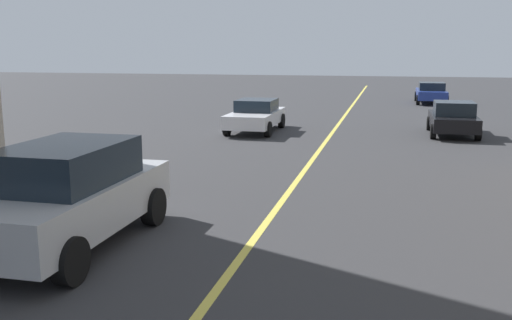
{
  "coord_description": "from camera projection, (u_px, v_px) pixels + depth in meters",
  "views": [
    {
      "loc": [
        3.55,
        -2.4,
        3.52
      ],
      "look_at": [
        14.76,
        0.26,
        1.27
      ],
      "focal_mm": 40.02,
      "sensor_mm": 36.0,
      "label": 1
    }
  ],
  "objects": [
    {
      "name": "car_blue_parked_b",
      "position": [
        431.0,
        92.0,
        37.25
      ],
      "size": [
        4.4,
        1.95,
        1.37
      ],
      "color": "navy",
      "rests_on": "ground_plane"
    },
    {
      "name": "lane_centre_line",
      "position": [
        305.0,
        169.0,
        16.93
      ],
      "size": [
        80.0,
        0.16,
        0.01
      ],
      "color": "#D8C64C",
      "rests_on": "ground_plane"
    },
    {
      "name": "car_white_trailing",
      "position": [
        256.0,
        115.0,
        24.56
      ],
      "size": [
        4.4,
        1.95,
        1.37
      ],
      "color": "silver",
      "rests_on": "ground_plane"
    },
    {
      "name": "car_black_oncoming",
      "position": [
        453.0,
        118.0,
        23.45
      ],
      "size": [
        3.9,
        1.89,
        1.4
      ],
      "color": "black",
      "rests_on": "ground_plane"
    },
    {
      "name": "car_silver_parked_a",
      "position": [
        68.0,
        194.0,
        10.15
      ],
      "size": [
        4.7,
        2.14,
        1.88
      ],
      "color": "#B7BABF",
      "rests_on": "ground_plane"
    }
  ]
}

